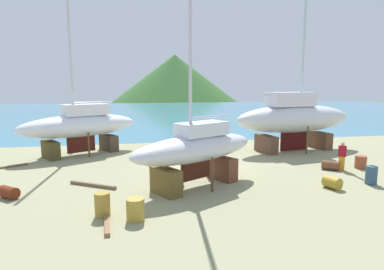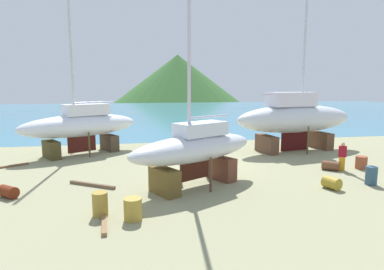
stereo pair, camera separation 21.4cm
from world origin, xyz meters
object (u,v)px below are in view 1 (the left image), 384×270
(sailboat_large_starboard, at_px, (197,148))
(barrel_tipped_center, at_px, (102,204))
(barrel_tipped_right, at_px, (330,165))
(barrel_tipped_left, at_px, (9,192))
(worker, at_px, (342,156))
(barrel_rust_far, at_px, (332,182))
(sailboat_far_slipway, at_px, (81,125))
(barrel_rust_mid, at_px, (371,175))
(barrel_tar_black, at_px, (135,209))
(sailboat_mid_port, at_px, (294,118))
(barrel_rust_near, at_px, (361,162))

(sailboat_large_starboard, distance_m, barrel_tipped_center, 5.41)
(barrel_tipped_right, bearing_deg, barrel_tipped_left, -173.78)
(worker, relative_size, barrel_rust_far, 2.17)
(worker, distance_m, barrel_tipped_center, 14.03)
(sailboat_far_slipway, bearing_deg, worker, 124.12)
(sailboat_large_starboard, distance_m, barrel_rust_far, 6.80)
(sailboat_large_starboard, bearing_deg, barrel_rust_mid, 141.56)
(barrel_tipped_center, bearing_deg, barrel_tipped_left, 146.88)
(barrel_tar_black, bearing_deg, barrel_tipped_right, 24.66)
(worker, height_order, barrel_rust_far, worker)
(worker, relative_size, barrel_rust_mid, 1.81)
(worker, height_order, barrel_tipped_center, worker)
(sailboat_mid_port, height_order, sailboat_large_starboard, sailboat_mid_port)
(sailboat_large_starboard, relative_size, barrel_rust_near, 15.90)
(barrel_tipped_center, xyz_separation_m, barrel_tar_black, (1.24, -0.61, -0.05))
(barrel_rust_near, height_order, barrel_rust_mid, barrel_rust_mid)
(sailboat_large_starboard, bearing_deg, barrel_tar_black, 19.90)
(barrel_tipped_left, bearing_deg, barrel_tar_black, -31.66)
(sailboat_far_slipway, relative_size, barrel_rust_far, 17.05)
(sailboat_far_slipway, relative_size, barrel_rust_near, 17.34)
(worker, bearing_deg, barrel_tipped_right, 108.42)
(sailboat_mid_port, bearing_deg, barrel_rust_mid, -101.96)
(sailboat_mid_port, relative_size, barrel_rust_near, 19.33)
(barrel_tipped_center, bearing_deg, barrel_rust_far, 7.78)
(barrel_rust_near, xyz_separation_m, barrel_rust_far, (-4.01, -3.17, -0.09))
(sailboat_mid_port, height_order, barrel_tipped_left, sailboat_mid_port)
(barrel_tipped_center, relative_size, barrel_rust_far, 1.19)
(barrel_rust_far, xyz_separation_m, barrel_tar_black, (-9.45, -2.07, 0.12))
(barrel_rust_mid, bearing_deg, sailboat_large_starboard, 171.72)
(sailboat_far_slipway, xyz_separation_m, barrel_rust_near, (17.19, -7.29, -1.73))
(worker, distance_m, barrel_rust_far, 4.02)
(barrel_rust_near, height_order, barrel_tipped_right, barrel_rust_near)
(sailboat_mid_port, distance_m, barrel_tar_black, 16.55)
(sailboat_mid_port, distance_m, barrel_rust_mid, 9.00)
(barrel_rust_far, relative_size, barrel_rust_mid, 0.83)
(barrel_rust_mid, distance_m, barrel_tipped_right, 2.95)
(barrel_rust_near, bearing_deg, barrel_rust_mid, -119.70)
(barrel_tar_black, relative_size, barrel_tipped_left, 0.93)
(barrel_rust_mid, bearing_deg, barrel_rust_near, 60.30)
(barrel_rust_mid, bearing_deg, barrel_tipped_right, 96.75)
(sailboat_mid_port, relative_size, barrel_tipped_right, 16.05)
(sailboat_far_slipway, height_order, worker, sailboat_far_slipway)
(worker, distance_m, barrel_tipped_right, 0.87)
(barrel_rust_near, relative_size, barrel_tar_black, 0.91)
(barrel_rust_mid, xyz_separation_m, barrel_tipped_left, (-17.32, 1.07, -0.20))
(barrel_rust_near, height_order, barrel_tar_black, barrel_tar_black)
(sailboat_large_starboard, relative_size, barrel_rust_mid, 13.03)
(barrel_tar_black, bearing_deg, barrel_tipped_center, 153.72)
(sailboat_far_slipway, distance_m, barrel_rust_mid, 18.65)
(sailboat_far_slipway, height_order, barrel_tipped_left, sailboat_far_slipway)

